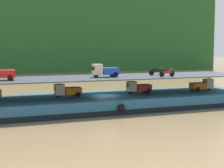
{
  "coord_description": "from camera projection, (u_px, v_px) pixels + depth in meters",
  "views": [
    {
      "loc": [
        -12.63,
        -34.6,
        6.46
      ],
      "look_at": [
        0.73,
        0.0,
        2.7
      ],
      "focal_mm": 55.82,
      "sensor_mm": 36.0,
      "label": 1
    }
  ],
  "objects": [
    {
      "name": "mini_truck_upper_mid",
      "position": [
        105.0,
        71.0,
        36.35
      ],
      "size": [
        2.75,
        1.21,
        1.38
      ],
      "color": "#1E47B7",
      "rests_on": "cargo_rack"
    },
    {
      "name": "motorcycle_upper_centre",
      "position": [
        157.0,
        71.0,
        39.08
      ],
      "size": [
        1.9,
        0.55,
        0.87
      ],
      "color": "black",
      "rests_on": "cargo_rack"
    },
    {
      "name": "hillside_far_bank",
      "position": [
        20.0,
        16.0,
        105.63
      ],
      "size": [
        116.22,
        36.81,
        29.22
      ],
      "color": "#235628",
      "rests_on": "ground"
    },
    {
      "name": "cargo_barge",
      "position": [
        106.0,
        102.0,
        37.19
      ],
      "size": [
        33.65,
        8.89,
        1.5
      ],
      "color": "#23567A",
      "rests_on": "ground"
    },
    {
      "name": "cargo_rack",
      "position": [
        106.0,
        77.0,
        36.94
      ],
      "size": [
        32.05,
        7.49,
        2.0
      ],
      "color": "#383D47",
      "rests_on": "cargo_barge"
    },
    {
      "name": "motorcycle_upper_port",
      "position": [
        167.0,
        73.0,
        36.99
      ],
      "size": [
        1.9,
        0.55,
        0.87
      ],
      "color": "black",
      "rests_on": "cargo_rack"
    },
    {
      "name": "mini_truck_lower_aft",
      "position": [
        67.0,
        90.0,
        35.84
      ],
      "size": [
        2.78,
        1.28,
        1.38
      ],
      "color": "orange",
      "rests_on": "cargo_barge"
    },
    {
      "name": "mini_truck_lower_fore",
      "position": [
        202.0,
        85.0,
        41.23
      ],
      "size": [
        2.76,
        1.23,
        1.38
      ],
      "color": "orange",
      "rests_on": "cargo_barge"
    },
    {
      "name": "mini_truck_lower_mid",
      "position": [
        138.0,
        87.0,
        38.87
      ],
      "size": [
        2.77,
        1.25,
        1.38
      ],
      "color": "red",
      "rests_on": "cargo_barge"
    },
    {
      "name": "ground_plane",
      "position": [
        106.0,
        109.0,
        37.29
      ],
      "size": [
        400.0,
        400.0,
        0.0
      ],
      "primitive_type": "plane",
      "color": "olive"
    }
  ]
}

